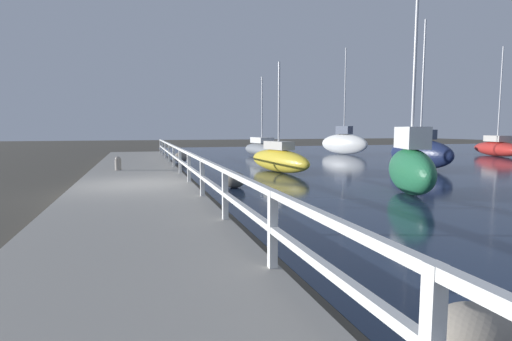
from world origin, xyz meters
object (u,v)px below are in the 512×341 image
at_px(sailboat_yellow, 279,159).
at_px(sailboat_gray, 262,149).
at_px(mooring_bollard, 118,163).
at_px(sailboat_white, 344,143).
at_px(sailboat_red, 497,148).
at_px(sailboat_navy, 420,152).
at_px(sailboat_green, 411,166).

xyz_separation_m(sailboat_yellow, sailboat_gray, (2.32, 9.97, -0.02)).
xyz_separation_m(mooring_bollard, sailboat_white, (16.16, 10.79, 0.32)).
relative_size(sailboat_red, sailboat_gray, 1.38).
relative_size(sailboat_navy, sailboat_white, 0.88).
relative_size(sailboat_red, sailboat_green, 1.09).
bearing_deg(sailboat_yellow, mooring_bollard, 170.08).
xyz_separation_m(sailboat_yellow, sailboat_green, (1.68, -6.99, 0.26)).
relative_size(sailboat_green, sailboat_gray, 1.27).
bearing_deg(sailboat_yellow, sailboat_gray, 66.77).
bearing_deg(sailboat_yellow, sailboat_navy, -14.22).
distance_m(sailboat_navy, sailboat_white, 11.46).
bearing_deg(sailboat_white, sailboat_navy, -123.31).
xyz_separation_m(sailboat_red, sailboat_gray, (-16.37, 4.42, -0.06)).
relative_size(sailboat_yellow, sailboat_white, 0.61).
distance_m(sailboat_red, sailboat_white, 10.79).
distance_m(sailboat_red, sailboat_gray, 16.96).
bearing_deg(mooring_bollard, sailboat_red, 12.29).
bearing_deg(sailboat_red, sailboat_green, -126.89).
distance_m(mooring_bollard, sailboat_red, 26.21).
relative_size(mooring_bollard, sailboat_white, 0.07).
height_order(sailboat_navy, sailboat_white, sailboat_white).
xyz_separation_m(sailboat_navy, sailboat_gray, (-4.89, 10.49, -0.26)).
relative_size(sailboat_white, sailboat_green, 1.14).
bearing_deg(sailboat_gray, sailboat_yellow, -108.61).
bearing_deg(mooring_bollard, sailboat_gray, 47.27).
height_order(sailboat_navy, sailboat_gray, sailboat_navy).
relative_size(sailboat_yellow, sailboat_green, 0.69).
relative_size(mooring_bollard, sailboat_red, 0.07).
height_order(sailboat_yellow, sailboat_white, sailboat_white).
distance_m(mooring_bollard, sailboat_gray, 13.61).
bearing_deg(sailboat_green, sailboat_gray, 106.35).
bearing_deg(sailboat_red, sailboat_gray, -178.40).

